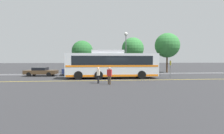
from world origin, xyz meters
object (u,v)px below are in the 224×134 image
Objects in this scene: pedestrian_0 at (109,75)px; tree_2 at (82,51)px; parked_car_1 at (79,70)px; bus_stop_sign at (170,67)px; transit_bus at (112,64)px; street_lamp at (126,42)px; pedestrian_1 at (98,74)px; tree_1 at (167,45)px; parked_car_0 at (41,71)px; parked_car_2 at (118,70)px; tree_0 at (133,49)px.

tree_2 is at bearing -51.98° from pedestrian_0.
parked_car_1 is 2.17× the size of bus_stop_sign.
transit_bus is 8.34m from street_lamp.
transit_bus is 7.24× the size of pedestrian_1.
tree_1 is at bearing 150.18° from pedestrian_1.
pedestrian_0 is 13.62m from street_lamp.
tree_1 reaches higher than parked_car_0.
street_lamp reaches higher than parked_car_1.
tree_2 is (-7.22, 1.74, -1.48)m from street_lamp.
parked_car_2 is at bearing -155.04° from tree_1.
pedestrian_1 is 0.22× the size of tree_1.
parked_car_1 is at bearing -162.87° from street_lamp.
tree_2 is (0.28, 4.05, 2.99)m from parked_car_1.
transit_bus is 4.95m from pedestrian_1.
tree_0 is at bearing 54.12° from street_lamp.
bus_stop_sign is at bearing 84.02° from transit_bus.
pedestrian_0 reaches higher than parked_car_0.
pedestrian_1 is 0.28× the size of tree_2.
pedestrian_0 is at bearing 47.47° from parked_car_0.
bus_stop_sign is at bearing 77.97° from parked_car_0.
parked_car_1 is 0.87× the size of tree_2.
parked_car_1 reaches higher than parked_car_2.
tree_0 reaches higher than pedestrian_1.
street_lamp reaches higher than transit_bus.
parked_car_2 is 7.75m from bus_stop_sign.
pedestrian_0 is at bearing -76.44° from tree_2.
street_lamp reaches higher than parked_car_2.
pedestrian_1 is 15.62m from tree_0.
bus_stop_sign reaches higher than parked_car_0.
parked_car_1 is (5.24, 0.50, 0.13)m from parked_car_0.
tree_2 reaches higher than bus_stop_sign.
tree_0 is at bearing 174.88° from tree_1.
parked_car_1 is at bearing 89.70° from parked_car_2.
parked_car_0 is 2.02× the size of bus_stop_sign.
transit_bus is 2.81× the size of parked_car_2.
transit_bus is at bearing 164.98° from parked_car_2.
transit_bus is 7.23m from bus_stop_sign.
bus_stop_sign is 14.99m from tree_2.
parked_car_2 is 2.52× the size of pedestrian_0.
street_lamp is at bearing 104.01° from parked_car_1.
parked_car_2 is 0.73× the size of tree_2.
bus_stop_sign is at bearing 126.33° from pedestrian_1.
pedestrian_0 is 0.29× the size of tree_2.
transit_bus is at bearing -116.99° from tree_0.
parked_car_0 is 1.10× the size of parked_car_2.
parked_car_2 is 0.65× the size of tree_0.
transit_bus is 14.27m from tree_1.
parked_car_1 is 9.54m from pedestrian_1.
pedestrian_0 reaches higher than parked_car_2.
parked_car_1 is 16.38m from tree_1.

